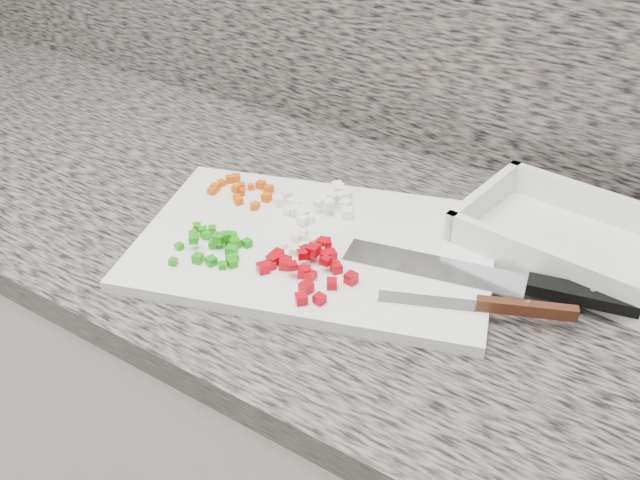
{
  "coord_description": "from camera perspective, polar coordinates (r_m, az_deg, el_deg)",
  "views": [
    {
      "loc": [
        0.51,
        0.73,
        1.46
      ],
      "look_at": [
        0.08,
        1.37,
        0.94
      ],
      "focal_mm": 40.0,
      "sensor_mm": 36.0,
      "label": 1
    }
  ],
  "objects": [
    {
      "name": "green_pepper_pile",
      "position": [
        0.96,
        -8.21,
        -0.31
      ],
      "size": [
        0.11,
        0.1,
        0.02
      ],
      "color": "#18940D",
      "rests_on": "cutting_board"
    },
    {
      "name": "carrot_pile",
      "position": [
        1.08,
        -6.19,
        3.99
      ],
      "size": [
        0.1,
        0.07,
        0.02
      ],
      "color": "#D75004",
      "rests_on": "cutting_board"
    },
    {
      "name": "chef_knife",
      "position": [
        0.91,
        16.79,
        -3.57
      ],
      "size": [
        0.38,
        0.12,
        0.02
      ],
      "rotation": [
        0.0,
        0.0,
        0.22
      ],
      "color": "silver",
      "rests_on": "cutting_board"
    },
    {
      "name": "countertop",
      "position": [
        1.05,
        -1.78,
        0.61
      ],
      "size": [
        3.96,
        0.64,
        0.04
      ],
      "primitive_type": "cube",
      "color": "#66605A",
      "rests_on": "cabinet"
    },
    {
      "name": "paring_knife",
      "position": [
        0.87,
        14.26,
        -5.19
      ],
      "size": [
        0.22,
        0.11,
        0.02
      ],
      "rotation": [
        0.0,
        0.0,
        0.4
      ],
      "color": "silver",
      "rests_on": "cutting_board"
    },
    {
      "name": "garlic_pile",
      "position": [
        0.95,
        -1.15,
        -0.19
      ],
      "size": [
        0.06,
        0.06,
        0.01
      ],
      "color": "#FAF0C1",
      "rests_on": "cutting_board"
    },
    {
      "name": "cutting_board",
      "position": [
        0.97,
        -0.34,
        -0.45
      ],
      "size": [
        0.55,
        0.45,
        0.02
      ],
      "primitive_type": "cube",
      "rotation": [
        0.0,
        0.0,
        0.32
      ],
      "color": "white",
      "rests_on": "countertop"
    },
    {
      "name": "cabinet",
      "position": [
        1.35,
        -1.43,
        -15.56
      ],
      "size": [
        3.92,
        0.62,
        0.86
      ],
      "primitive_type": "cube",
      "color": "silver",
      "rests_on": "ground"
    },
    {
      "name": "red_pepper_pile",
      "position": [
        0.91,
        -1.0,
        -1.91
      ],
      "size": [
        0.12,
        0.13,
        0.02
      ],
      "color": "#B2020D",
      "rests_on": "cutting_board"
    },
    {
      "name": "onion_pile",
      "position": [
        1.03,
        -0.02,
        3.01
      ],
      "size": [
        0.12,
        0.12,
        0.02
      ],
      "color": "white",
      "rests_on": "cutting_board"
    },
    {
      "name": "tray",
      "position": [
        1.02,
        19.29,
        -0.13
      ],
      "size": [
        0.29,
        0.23,
        0.06
      ],
      "rotation": [
        0.0,
        0.0,
        -0.11
      ],
      "color": "white",
      "rests_on": "countertop"
    }
  ]
}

